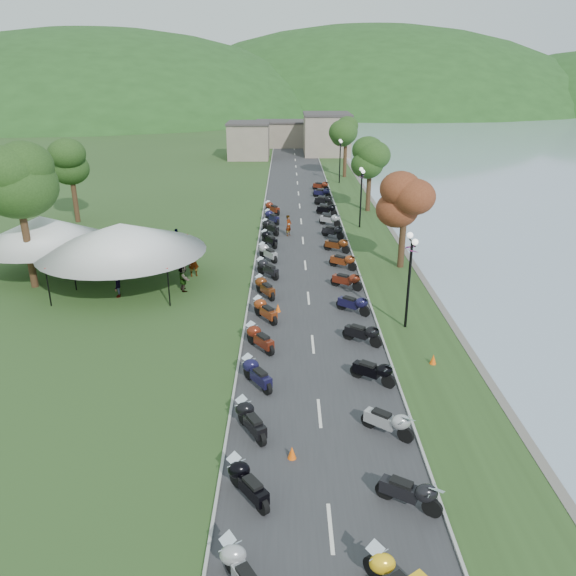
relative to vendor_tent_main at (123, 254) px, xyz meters
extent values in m
cube|color=#323235|center=(11.51, 15.64, -1.99)|extent=(7.00, 120.00, 0.02)
cube|color=gray|center=(9.51, 60.64, 0.50)|extent=(18.00, 16.00, 5.00)
imported|color=slate|center=(4.09, 1.54, -2.00)|extent=(0.82, 0.71, 1.89)
imported|color=slate|center=(2.12, 4.31, -2.00)|extent=(1.04, 0.83, 1.88)
imported|color=slate|center=(0.05, -2.10, -2.00)|extent=(0.74, 1.26, 1.83)
cone|color=#F2590C|center=(10.39, -17.13, -1.75)|extent=(0.32, 0.32, 0.50)
camera|label=1|loc=(10.21, -33.35, 10.86)|focal=35.00mm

